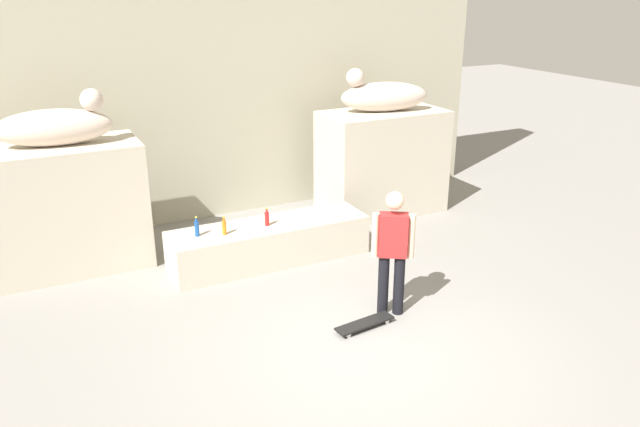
{
  "coord_description": "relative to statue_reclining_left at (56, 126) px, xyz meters",
  "views": [
    {
      "loc": [
        -3.26,
        -5.28,
        4.09
      ],
      "look_at": [
        0.32,
        1.82,
        1.1
      ],
      "focal_mm": 34.86,
      "sensor_mm": 36.0,
      "label": 1
    }
  ],
  "objects": [
    {
      "name": "ground_plane",
      "position": [
        2.71,
        -4.08,
        -2.17
      ],
      "size": [
        40.0,
        40.0,
        0.0
      ],
      "primitive_type": "plane",
      "color": "gray"
    },
    {
      "name": "statue_reclining_right",
      "position": [
        5.41,
        0.01,
        0.0
      ],
      "size": [
        1.68,
        0.9,
        0.78
      ],
      "rotation": [
        0.0,
        0.0,
        2.92
      ],
      "color": "beige",
      "rests_on": "pedestal_right"
    },
    {
      "name": "bottle_blue",
      "position": [
        1.6,
        -1.14,
        -1.44
      ],
      "size": [
        0.07,
        0.07,
        0.3
      ],
      "color": "#194C99",
      "rests_on": "ledge_block"
    },
    {
      "name": "pedestal_left",
      "position": [
        -0.04,
        0.0,
        -1.23
      ],
      "size": [
        2.24,
        1.18,
        1.89
      ],
      "primitive_type": "cube",
      "color": "beige",
      "rests_on": "ground_plane"
    },
    {
      "name": "skateboard",
      "position": [
        3.0,
        -3.55,
        -2.11
      ],
      "size": [
        0.82,
        0.29,
        0.08
      ],
      "rotation": [
        0.0,
        0.0,
        3.26
      ],
      "color": "black",
      "rests_on": "ground_plane"
    },
    {
      "name": "skater",
      "position": [
        3.5,
        -3.36,
        -1.25
      ],
      "size": [
        0.47,
        0.36,
        1.67
      ],
      "rotation": [
        0.0,
        0.0,
        2.58
      ],
      "color": "black",
      "rests_on": "ground_plane"
    },
    {
      "name": "ledge_block",
      "position": [
        2.71,
        -1.16,
        -1.87
      ],
      "size": [
        3.07,
        0.84,
        0.61
      ],
      "primitive_type": "cube",
      "color": "beige",
      "rests_on": "ground_plane"
    },
    {
      "name": "bottle_red",
      "position": [
        2.66,
        -1.2,
        -1.45
      ],
      "size": [
        0.07,
        0.07,
        0.28
      ],
      "color": "red",
      "rests_on": "ledge_block"
    },
    {
      "name": "facade_wall",
      "position": [
        2.71,
        1.44,
        0.9
      ],
      "size": [
        10.75,
        0.6,
        6.16
      ],
      "primitive_type": "cube",
      "color": "#B5B097",
      "rests_on": "ground_plane"
    },
    {
      "name": "bottle_orange",
      "position": [
        1.97,
        -1.26,
        -1.44
      ],
      "size": [
        0.06,
        0.06,
        0.28
      ],
      "color": "orange",
      "rests_on": "ledge_block"
    },
    {
      "name": "statue_reclining_left",
      "position": [
        0.0,
        0.0,
        0.0
      ],
      "size": [
        1.65,
        0.74,
        0.78
      ],
      "rotation": [
        0.0,
        0.0,
        -0.11
      ],
      "color": "beige",
      "rests_on": "pedestal_left"
    },
    {
      "name": "pedestal_right",
      "position": [
        5.45,
        0.0,
        -1.23
      ],
      "size": [
        2.24,
        1.18,
        1.89
      ],
      "primitive_type": "cube",
      "color": "beige",
      "rests_on": "ground_plane"
    }
  ]
}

